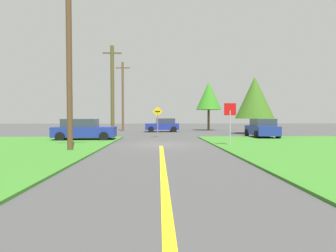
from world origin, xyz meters
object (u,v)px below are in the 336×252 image
at_px(parked_car_near_building, 84,130).
at_px(utility_pole_far, 123,96).
at_px(utility_pole_near, 69,64).
at_px(car_on_crossroad, 262,128).
at_px(stop_sign, 230,116).
at_px(pine_tree_center, 255,98).
at_px(utility_pole_mid, 112,90).
at_px(direction_sign, 158,118).
at_px(oak_tree_left, 209,96).
at_px(car_approaching_junction, 163,125).

bearing_deg(parked_car_near_building, utility_pole_far, 83.18).
bearing_deg(utility_pole_near, car_on_crossroad, 32.77).
bearing_deg(stop_sign, utility_pole_near, 9.16).
relative_size(stop_sign, pine_tree_center, 0.43).
distance_m(utility_pole_mid, direction_sign, 5.64).
relative_size(car_on_crossroad, pine_tree_center, 0.68).
xyz_separation_m(utility_pole_far, direction_sign, (4.45, -10.46, -2.80)).
height_order(car_on_crossroad, utility_pole_mid, utility_pole_mid).
bearing_deg(utility_pole_far, car_on_crossroad, -41.19).
relative_size(utility_pole_mid, utility_pole_far, 0.99).
xyz_separation_m(utility_pole_mid, direction_sign, (4.35, -2.39, -2.69)).
bearing_deg(pine_tree_center, utility_pole_mid, -172.38).
bearing_deg(utility_pole_far, utility_pole_near, -89.83).
relative_size(utility_pole_far, oak_tree_left, 1.34).
relative_size(utility_pole_near, pine_tree_center, 1.42).
bearing_deg(car_approaching_junction, utility_pole_mid, 47.74).
height_order(utility_pole_far, direction_sign, utility_pole_far).
distance_m(stop_sign, parked_car_near_building, 10.90).
height_order(car_approaching_junction, oak_tree_left, oak_tree_left).
relative_size(car_on_crossroad, utility_pole_mid, 0.48).
relative_size(stop_sign, utility_pole_far, 0.30).
distance_m(oak_tree_left, pine_tree_center, 8.36).
xyz_separation_m(car_approaching_junction, utility_pole_near, (-4.96, -18.39, 3.62)).
xyz_separation_m(utility_pole_near, utility_pole_mid, (0.04, 12.07, -0.04)).
xyz_separation_m(stop_sign, car_on_crossroad, (4.51, 6.52, -1.00)).
xyz_separation_m(car_on_crossroad, car_approaching_junction, (-8.27, 9.87, 0.00)).
height_order(utility_pole_mid, oak_tree_left, utility_pole_mid).
distance_m(utility_pole_near, pine_tree_center, 20.25).
bearing_deg(pine_tree_center, car_approaching_junction, 155.59).
distance_m(utility_pole_mid, oak_tree_left, 14.64).
distance_m(utility_pole_mid, utility_pole_far, 8.08).
xyz_separation_m(utility_pole_near, utility_pole_far, (-0.06, 20.15, 0.06)).
height_order(stop_sign, utility_pole_near, utility_pole_near).
bearing_deg(car_on_crossroad, car_approaching_junction, 42.71).
bearing_deg(oak_tree_left, stop_sign, -97.08).
bearing_deg(pine_tree_center, direction_sign, -156.98).
bearing_deg(car_on_crossroad, utility_pole_mid, 77.67).
distance_m(utility_pole_far, oak_tree_left, 11.32).
xyz_separation_m(stop_sign, parked_car_near_building, (-9.88, 4.51, -0.99)).
bearing_deg(utility_pole_near, utility_pole_far, 90.17).
height_order(stop_sign, direction_sign, direction_sign).
xyz_separation_m(parked_car_near_building, utility_pole_near, (1.15, -6.50, 3.61)).
xyz_separation_m(direction_sign, pine_tree_center, (10.20, 4.34, 2.12)).
height_order(utility_pole_near, utility_pole_mid, same).
xyz_separation_m(car_on_crossroad, utility_pole_near, (-13.23, -8.52, 3.62)).
distance_m(stop_sign, oak_tree_left, 19.95).
height_order(utility_pole_far, oak_tree_left, utility_pole_far).
bearing_deg(utility_pole_mid, utility_pole_near, -90.21).
height_order(car_on_crossroad, direction_sign, direction_sign).
relative_size(utility_pole_near, utility_pole_far, 0.99).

